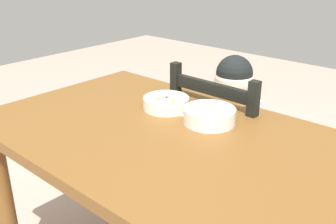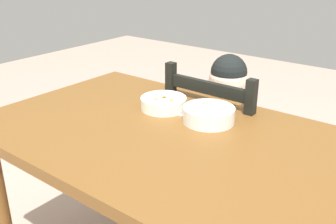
# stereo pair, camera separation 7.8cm
# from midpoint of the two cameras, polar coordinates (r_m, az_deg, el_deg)

# --- Properties ---
(dining_table) EXTENTS (1.27, 0.82, 0.78)m
(dining_table) POSITION_cam_midpoint_polar(r_m,az_deg,el_deg) (1.39, -2.65, -7.17)
(dining_table) COLOR brown
(dining_table) RESTS_ON ground
(dining_chair) EXTENTS (0.42, 0.42, 0.91)m
(dining_chair) POSITION_cam_midpoint_polar(r_m,az_deg,el_deg) (1.83, 6.61, -7.26)
(dining_chair) COLOR black
(dining_chair) RESTS_ON ground
(child_figure) EXTENTS (0.32, 0.31, 0.95)m
(child_figure) POSITION_cam_midpoint_polar(r_m,az_deg,el_deg) (1.74, 6.79, -2.13)
(child_figure) COLOR silver
(child_figure) RESTS_ON ground
(bowl_of_peas) EXTENTS (0.19, 0.19, 0.06)m
(bowl_of_peas) POSITION_cam_midpoint_polar(r_m,az_deg,el_deg) (1.39, 4.43, -0.33)
(bowl_of_peas) COLOR white
(bowl_of_peas) RESTS_ON dining_table
(bowl_of_carrots) EXTENTS (0.18, 0.18, 0.05)m
(bowl_of_carrots) POSITION_cam_midpoint_polar(r_m,az_deg,el_deg) (1.50, -2.14, 1.36)
(bowl_of_carrots) COLOR white
(bowl_of_carrots) RESTS_ON dining_table
(spoon) EXTENTS (0.14, 0.05, 0.01)m
(spoon) POSITION_cam_midpoint_polar(r_m,az_deg,el_deg) (1.46, -1.16, -0.15)
(spoon) COLOR silver
(spoon) RESTS_ON dining_table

